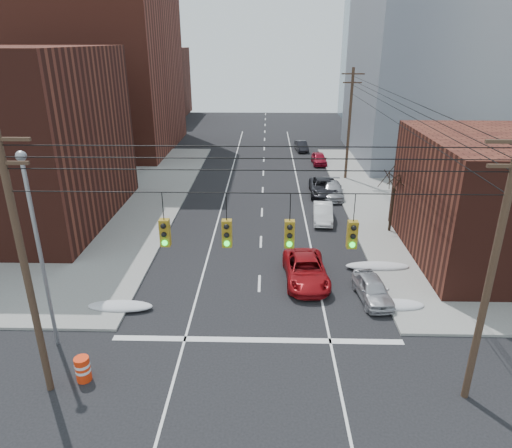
# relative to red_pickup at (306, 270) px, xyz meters

# --- Properties ---
(building_brick_tall) EXTENTS (24.00, 20.00, 30.00)m
(building_brick_tall) POSITION_rel_red_pickup_xyz_m (-26.75, 35.63, 14.27)
(building_brick_tall) COLOR maroon
(building_brick_tall) RESTS_ON ground
(building_brick_far) EXTENTS (22.00, 18.00, 12.00)m
(building_brick_far) POSITION_rel_red_pickup_xyz_m (-28.75, 61.63, 5.27)
(building_brick_far) COLOR #451C14
(building_brick_far) RESTS_ON ground
(building_office) EXTENTS (22.00, 20.00, 25.00)m
(building_office) POSITION_rel_red_pickup_xyz_m (19.25, 31.63, 11.77)
(building_office) COLOR gray
(building_office) RESTS_ON ground
(building_glass) EXTENTS (20.00, 18.00, 22.00)m
(building_glass) POSITION_rel_red_pickup_xyz_m (21.25, 57.63, 10.27)
(building_glass) COLOR gray
(building_glass) RESTS_ON ground
(utility_pole_left) EXTENTS (2.20, 0.28, 11.00)m
(utility_pole_left) POSITION_rel_red_pickup_xyz_m (-11.25, -9.37, 5.05)
(utility_pole_left) COLOR #473323
(utility_pole_left) RESTS_ON ground
(utility_pole_right) EXTENTS (2.20, 0.28, 11.00)m
(utility_pole_right) POSITION_rel_red_pickup_xyz_m (5.75, -9.37, 5.05)
(utility_pole_right) COLOR #473323
(utility_pole_right) RESTS_ON ground
(utility_pole_far) EXTENTS (2.20, 0.28, 11.00)m
(utility_pole_far) POSITION_rel_red_pickup_xyz_m (5.75, 21.63, 5.05)
(utility_pole_far) COLOR #473323
(utility_pole_far) RESTS_ON ground
(traffic_signals) EXTENTS (17.00, 0.42, 2.02)m
(traffic_signals) POSITION_rel_red_pickup_xyz_m (-2.66, -9.40, 6.44)
(traffic_signals) COLOR black
(traffic_signals) RESTS_ON ground
(street_light) EXTENTS (0.44, 0.44, 9.32)m
(street_light) POSITION_rel_red_pickup_xyz_m (-12.25, -6.37, 4.81)
(street_light) COLOR gray
(street_light) RESTS_ON ground
(bare_tree) EXTENTS (2.09, 2.20, 4.93)m
(bare_tree) POSITION_rel_red_pickup_xyz_m (6.83, 7.63, 1.59)
(bare_tree) COLOR black
(bare_tree) RESTS_ON ground
(snow_nw) EXTENTS (3.50, 1.08, 0.42)m
(snow_nw) POSITION_rel_red_pickup_xyz_m (-10.15, -3.37, -0.52)
(snow_nw) COLOR silver
(snow_nw) RESTS_ON ground
(snow_ne) EXTENTS (3.00, 1.08, 0.42)m
(snow_ne) POSITION_rel_red_pickup_xyz_m (4.65, -2.87, -0.52)
(snow_ne) COLOR silver
(snow_ne) RESTS_ON ground
(snow_east_far) EXTENTS (4.00, 1.08, 0.42)m
(snow_east_far) POSITION_rel_red_pickup_xyz_m (4.65, 1.63, -0.52)
(snow_east_far) COLOR silver
(snow_east_far) RESTS_ON ground
(red_pickup) EXTENTS (2.67, 5.37, 1.46)m
(red_pickup) POSITION_rel_red_pickup_xyz_m (0.00, 0.00, 0.00)
(red_pickup) COLOR maroon
(red_pickup) RESTS_ON ground
(parked_car_a) EXTENTS (1.98, 3.99, 1.31)m
(parked_car_a) POSITION_rel_red_pickup_xyz_m (3.53, -1.99, -0.08)
(parked_car_a) COLOR #B7B7BC
(parked_car_a) RESTS_ON ground
(parked_car_b) EXTENTS (1.75, 4.24, 1.36)m
(parked_car_b) POSITION_rel_red_pickup_xyz_m (2.10, 9.81, -0.05)
(parked_car_b) COLOR white
(parked_car_b) RESTS_ON ground
(parked_car_c) EXTENTS (2.57, 5.32, 1.46)m
(parked_car_c) POSITION_rel_red_pickup_xyz_m (2.87, 16.40, 0.00)
(parked_car_c) COLOR black
(parked_car_c) RESTS_ON ground
(parked_car_d) EXTENTS (2.16, 4.70, 1.33)m
(parked_car_d) POSITION_rel_red_pickup_xyz_m (3.65, 15.74, -0.06)
(parked_car_d) COLOR #ACACB1
(parked_car_d) RESTS_ON ground
(parked_car_e) EXTENTS (1.64, 3.92, 1.32)m
(parked_car_e) POSITION_rel_red_pickup_xyz_m (3.65, 27.69, -0.07)
(parked_car_e) COLOR maroon
(parked_car_e) RESTS_ON ground
(parked_car_f) EXTENTS (1.75, 3.93, 1.25)m
(parked_car_f) POSITION_rel_red_pickup_xyz_m (2.05, 34.44, -0.10)
(parked_car_f) COLOR black
(parked_car_f) RESTS_ON ground
(lot_car_a) EXTENTS (4.45, 2.71, 1.38)m
(lot_car_a) POSITION_rel_red_pickup_xyz_m (-17.01, 12.37, 0.11)
(lot_car_a) COLOR white
(lot_car_a) RESTS_ON sidewalk_nw
(lot_car_b) EXTENTS (6.04, 3.62, 1.57)m
(lot_car_b) POSITION_rel_red_pickup_xyz_m (-18.49, 11.88, 0.20)
(lot_car_b) COLOR silver
(lot_car_b) RESTS_ON sidewalk_nw
(lot_car_c) EXTENTS (4.69, 2.27, 1.32)m
(lot_car_c) POSITION_rel_red_pickup_xyz_m (-19.54, 8.78, 0.08)
(lot_car_c) COLOR black
(lot_car_c) RESTS_ON sidewalk_nw
(lot_car_d) EXTENTS (4.92, 2.87, 1.57)m
(lot_car_d) POSITION_rel_red_pickup_xyz_m (-22.72, 17.86, 0.21)
(lot_car_d) COLOR #A6A6AA
(lot_car_d) RESTS_ON sidewalk_nw
(construction_barrel) EXTENTS (0.64, 0.64, 1.12)m
(construction_barrel) POSITION_rel_red_pickup_xyz_m (-10.05, -8.81, -0.15)
(construction_barrel) COLOR red
(construction_barrel) RESTS_ON ground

